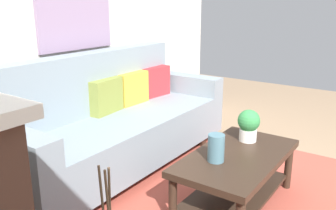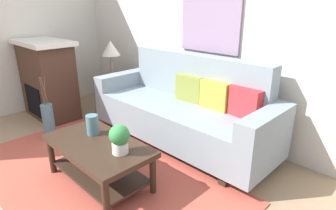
{
  "view_description": "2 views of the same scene",
  "coord_description": "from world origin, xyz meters",
  "px_view_note": "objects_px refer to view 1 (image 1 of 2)",
  "views": [
    {
      "loc": [
        -2.22,
        -0.52,
        1.54
      ],
      "look_at": [
        0.23,
        1.18,
        0.67
      ],
      "focal_mm": 38.62,
      "sensor_mm": 36.0,
      "label": 1
    },
    {
      "loc": [
        2.22,
        -0.72,
        1.66
      ],
      "look_at": [
        0.29,
        1.23,
        0.66
      ],
      "focal_mm": 29.93,
      "sensor_mm": 36.0,
      "label": 2
    }
  ],
  "objects_px": {
    "throw_pillow_crimson": "(155,82)",
    "potted_plant_tabletop": "(249,124)",
    "throw_pillow_mustard": "(133,88)",
    "throw_pillow_olive": "(106,96)",
    "couch": "(117,124)",
    "framed_painting": "(75,11)",
    "coffee_table": "(237,168)",
    "tabletop_vase": "(216,148)"
  },
  "relations": [
    {
      "from": "couch",
      "to": "throw_pillow_olive",
      "type": "relative_size",
      "value": 6.65
    },
    {
      "from": "framed_painting",
      "to": "throw_pillow_mustard",
      "type": "bearing_deg",
      "value": -42.02
    },
    {
      "from": "couch",
      "to": "tabletop_vase",
      "type": "distance_m",
      "value": 1.14
    },
    {
      "from": "throw_pillow_crimson",
      "to": "throw_pillow_olive",
      "type": "bearing_deg",
      "value": 180.0
    },
    {
      "from": "tabletop_vase",
      "to": "framed_painting",
      "type": "distance_m",
      "value": 1.84
    },
    {
      "from": "throw_pillow_mustard",
      "to": "throw_pillow_crimson",
      "type": "xyz_separation_m",
      "value": [
        0.38,
        0.0,
        0.0
      ]
    },
    {
      "from": "throw_pillow_crimson",
      "to": "couch",
      "type": "bearing_deg",
      "value": -170.66
    },
    {
      "from": "throw_pillow_crimson",
      "to": "potted_plant_tabletop",
      "type": "xyz_separation_m",
      "value": [
        -0.45,
        -1.28,
        -0.11
      ]
    },
    {
      "from": "couch",
      "to": "throw_pillow_crimson",
      "type": "relative_size",
      "value": 6.65
    },
    {
      "from": "couch",
      "to": "tabletop_vase",
      "type": "relative_size",
      "value": 11.98
    },
    {
      "from": "couch",
      "to": "tabletop_vase",
      "type": "xyz_separation_m",
      "value": [
        -0.19,
        -1.12,
        0.1
      ]
    },
    {
      "from": "throw_pillow_crimson",
      "to": "coffee_table",
      "type": "distance_m",
      "value": 1.57
    },
    {
      "from": "throw_pillow_olive",
      "to": "coffee_table",
      "type": "height_order",
      "value": "throw_pillow_olive"
    },
    {
      "from": "throw_pillow_mustard",
      "to": "framed_painting",
      "type": "height_order",
      "value": "framed_painting"
    },
    {
      "from": "couch",
      "to": "potted_plant_tabletop",
      "type": "relative_size",
      "value": 9.13
    },
    {
      "from": "throw_pillow_olive",
      "to": "coffee_table",
      "type": "xyz_separation_m",
      "value": [
        0.01,
        -1.33,
        -0.37
      ]
    },
    {
      "from": "tabletop_vase",
      "to": "throw_pillow_mustard",
      "type": "bearing_deg",
      "value": 65.44
    },
    {
      "from": "throw_pillow_mustard",
      "to": "coffee_table",
      "type": "xyz_separation_m",
      "value": [
        -0.37,
        -1.33,
        -0.37
      ]
    },
    {
      "from": "throw_pillow_olive",
      "to": "tabletop_vase",
      "type": "bearing_deg",
      "value": -98.74
    },
    {
      "from": "couch",
      "to": "potted_plant_tabletop",
      "type": "height_order",
      "value": "couch"
    },
    {
      "from": "couch",
      "to": "framed_painting",
      "type": "relative_size",
      "value": 2.79
    },
    {
      "from": "couch",
      "to": "throw_pillow_crimson",
      "type": "distance_m",
      "value": 0.81
    },
    {
      "from": "throw_pillow_mustard",
      "to": "tabletop_vase",
      "type": "bearing_deg",
      "value": -114.56
    },
    {
      "from": "throw_pillow_olive",
      "to": "framed_painting",
      "type": "xyz_separation_m",
      "value": [
        0.0,
        0.34,
        0.76
      ]
    },
    {
      "from": "throw_pillow_crimson",
      "to": "potted_plant_tabletop",
      "type": "relative_size",
      "value": 1.37
    },
    {
      "from": "throw_pillow_crimson",
      "to": "framed_painting",
      "type": "relative_size",
      "value": 0.42
    },
    {
      "from": "couch",
      "to": "throw_pillow_olive",
      "type": "height_order",
      "value": "couch"
    },
    {
      "from": "throw_pillow_mustard",
      "to": "throw_pillow_olive",
      "type": "bearing_deg",
      "value": 180.0
    },
    {
      "from": "coffee_table",
      "to": "tabletop_vase",
      "type": "distance_m",
      "value": 0.3
    },
    {
      "from": "throw_pillow_mustard",
      "to": "framed_painting",
      "type": "xyz_separation_m",
      "value": [
        -0.38,
        0.34,
        0.76
      ]
    },
    {
      "from": "throw_pillow_mustard",
      "to": "tabletop_vase",
      "type": "distance_m",
      "value": 1.38
    },
    {
      "from": "throw_pillow_crimson",
      "to": "tabletop_vase",
      "type": "bearing_deg",
      "value": -127.25
    },
    {
      "from": "potted_plant_tabletop",
      "to": "framed_painting",
      "type": "height_order",
      "value": "framed_painting"
    },
    {
      "from": "couch",
      "to": "framed_painting",
      "type": "distance_m",
      "value": 1.11
    },
    {
      "from": "couch",
      "to": "throw_pillow_mustard",
      "type": "height_order",
      "value": "couch"
    },
    {
      "from": "potted_plant_tabletop",
      "to": "couch",
      "type": "bearing_deg",
      "value": 104.79
    },
    {
      "from": "throw_pillow_olive",
      "to": "potted_plant_tabletop",
      "type": "relative_size",
      "value": 1.37
    },
    {
      "from": "couch",
      "to": "framed_painting",
      "type": "bearing_deg",
      "value": 90.0
    },
    {
      "from": "throw_pillow_mustard",
      "to": "potted_plant_tabletop",
      "type": "relative_size",
      "value": 1.37
    },
    {
      "from": "couch",
      "to": "throw_pillow_olive",
      "type": "bearing_deg",
      "value": 90.0
    },
    {
      "from": "tabletop_vase",
      "to": "throw_pillow_crimson",
      "type": "bearing_deg",
      "value": 52.75
    },
    {
      "from": "throw_pillow_olive",
      "to": "throw_pillow_mustard",
      "type": "xyz_separation_m",
      "value": [
        0.38,
        0.0,
        0.0
      ]
    }
  ]
}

